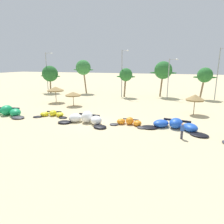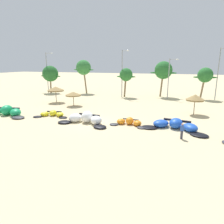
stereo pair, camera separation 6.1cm
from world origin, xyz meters
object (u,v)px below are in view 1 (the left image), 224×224
Objects in this scene: kite_right_of_center at (175,125)px; palm_left at (83,68)px; lamppost_west_center at (122,72)px; kite_left_of_center at (86,119)px; beach_umbrella_near_van at (55,89)px; lamppost_east_center at (169,76)px; beach_umbrella_near_palms at (195,98)px; lamppost_east at (218,72)px; kite_center at (129,122)px; kite_far_left at (5,112)px; kite_left at (52,114)px; palm_center_left at (163,70)px; palm_leftmost at (50,74)px; palm_left_of_gap at (126,75)px; palm_center_right at (205,75)px; beach_umbrella_middle at (73,94)px; lamppost_west at (47,71)px.

kite_right_of_center is 0.93× the size of palm_left.
kite_left_of_center is at bearing -86.19° from lamppost_west_center.
lamppost_east_center reaches higher than beach_umbrella_near_van.
kite_right_of_center is 2.56× the size of beach_umbrella_near_palms.
lamppost_west_center reaches higher than kite_right_of_center.
kite_center is at bearing -118.56° from lamppost_east.
lamppost_east_center is at bearing 47.02° from kite_far_left.
kite_far_left is at bearing -177.92° from kite_left_of_center.
kite_center is (11.37, -0.42, 0.04)m from kite_left.
kite_center is 21.49m from lamppost_west_center.
palm_center_left is 0.78× the size of lamppost_west_center.
palm_leftmost is 1.07× the size of palm_left_of_gap.
lamppost_east is (19.11, 3.02, 0.10)m from lamppost_west_center.
kite_left_of_center is (6.03, -1.52, 0.25)m from kite_left.
beach_umbrella_near_palms is (19.04, 7.70, 2.21)m from kite_left.
palm_center_right is (27.01, 13.25, 2.34)m from beach_umbrella_near_van.
palm_left reaches higher than kite_center.
palm_center_right is at bearing 46.34° from kite_left.
palm_left_of_gap is (6.11, 12.48, 2.73)m from beach_umbrella_middle.
kite_right_of_center is 1.12× the size of palm_leftmost.
lamppost_west is (-20.62, 0.19, 0.72)m from palm_left_of_gap.
kite_left_of_center is 30.82m from lamppost_west.
kite_left is at bearing -58.48° from beach_umbrella_near_van.
kite_center is at bearing -133.33° from beach_umbrella_near_palms.
lamppost_west_center reaches higher than palm_center_left.
beach_umbrella_near_palms is (25.60, 9.67, 1.96)m from kite_far_left.
palm_center_right is at bearing 3.60° from lamppost_west.
palm_left_of_gap is at bearing 44.63° from beach_umbrella_near_van.
palm_left_of_gap is 18.65m from lamppost_east.
lamppost_east is at bearing 31.19° from beach_umbrella_middle.
kite_far_left is 0.74× the size of lamppost_west_center.
palm_left is (-6.45, 22.58, 5.99)m from kite_left.
kite_center is 0.48× the size of lamppost_west.
palm_center_right is (4.66, 22.62, 4.50)m from kite_right_of_center.
kite_far_left is 0.91× the size of palm_left.
palm_center_left is 0.79× the size of lamppost_west.
kite_center is 1.50× the size of beach_umbrella_near_van.
kite_right_of_center is 1.20× the size of palm_left_of_gap.
kite_left is 0.61× the size of lamppost_east_center.
lamppost_east reaches higher than palm_center_right.
kite_left is at bearing -54.03° from palm_leftmost.
palm_left_of_gap reaches higher than beach_umbrella_middle.
beach_umbrella_near_van is 0.50× the size of palm_left_of_gap.
palm_center_right reaches higher than palm_left_of_gap.
lamppost_west is (-8.89, -2.47, -0.73)m from palm_left.
palm_center_right is 7.18m from lamppost_east_center.
lamppost_east is at bearing 43.23° from kite_left.
palm_leftmost is at bearing -176.54° from lamppost_east.
beach_umbrella_near_van is 23.19m from lamppost_east_center.
lamppost_west_center is at bearing -135.65° from palm_left_of_gap.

